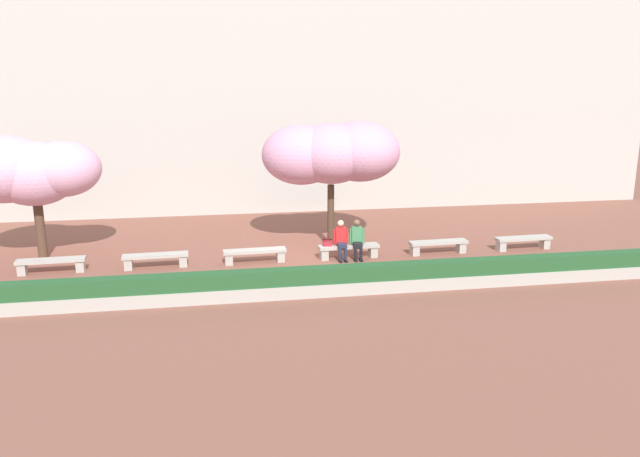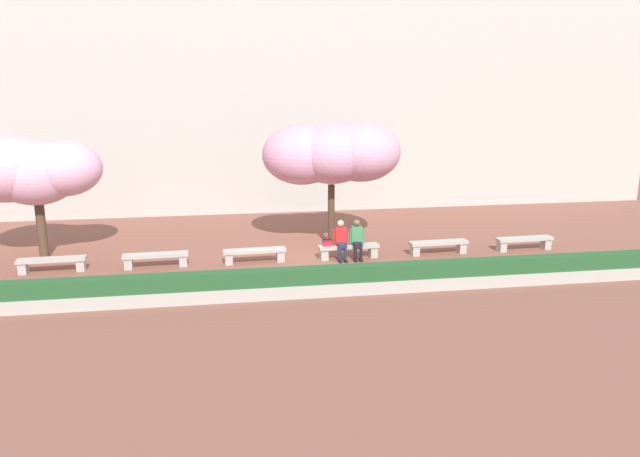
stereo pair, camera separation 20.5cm
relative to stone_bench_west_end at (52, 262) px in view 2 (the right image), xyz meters
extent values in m
plane|color=brown|center=(7.75, 0.00, -0.31)|extent=(100.00, 100.00, 0.00)
cube|color=#B7B2A8|center=(7.75, 9.53, 4.45)|extent=(35.00, 4.00, 9.52)
cube|color=#ADA89E|center=(0.00, 0.00, 0.09)|extent=(2.02, 0.50, 0.10)
cube|color=#ADA89E|center=(-0.83, -0.03, -0.13)|extent=(0.25, 0.35, 0.35)
cube|color=#ADA89E|center=(0.83, 0.03, -0.13)|extent=(0.25, 0.35, 0.35)
cube|color=#ADA89E|center=(3.10, 0.00, 0.09)|extent=(2.02, 0.50, 0.10)
cube|color=#ADA89E|center=(2.26, -0.03, -0.13)|extent=(0.25, 0.35, 0.35)
cube|color=#ADA89E|center=(3.93, 0.03, -0.13)|extent=(0.25, 0.35, 0.35)
cube|color=#ADA89E|center=(6.20, 0.00, 0.09)|extent=(2.02, 0.50, 0.10)
cube|color=#ADA89E|center=(5.36, -0.03, -0.13)|extent=(0.25, 0.35, 0.35)
cube|color=#ADA89E|center=(7.03, 0.03, -0.13)|extent=(0.25, 0.35, 0.35)
cube|color=#ADA89E|center=(9.30, 0.00, 0.09)|extent=(2.02, 0.50, 0.10)
cube|color=#ADA89E|center=(8.46, -0.03, -0.13)|extent=(0.25, 0.35, 0.35)
cube|color=#ADA89E|center=(10.13, 0.03, -0.13)|extent=(0.25, 0.35, 0.35)
cube|color=#ADA89E|center=(12.39, 0.00, 0.09)|extent=(2.02, 0.50, 0.10)
cube|color=#ADA89E|center=(11.56, -0.03, -0.13)|extent=(0.25, 0.35, 0.35)
cube|color=#ADA89E|center=(13.23, 0.03, -0.13)|extent=(0.25, 0.35, 0.35)
cube|color=#ADA89E|center=(15.49, 0.00, 0.09)|extent=(2.02, 0.50, 0.10)
cube|color=#ADA89E|center=(14.66, -0.03, -0.13)|extent=(0.25, 0.35, 0.35)
cube|color=#ADA89E|center=(16.33, 0.03, -0.13)|extent=(0.25, 0.35, 0.35)
cube|color=black|center=(8.93, -0.42, -0.28)|extent=(0.10, 0.22, 0.06)
cylinder|color=#23283D|center=(8.93, -0.36, -0.07)|extent=(0.10, 0.10, 0.42)
cube|color=black|center=(9.11, -0.42, -0.28)|extent=(0.10, 0.22, 0.06)
cylinder|color=#23283D|center=(9.11, -0.36, -0.07)|extent=(0.10, 0.10, 0.42)
cube|color=#23283D|center=(9.02, -0.18, 0.20)|extent=(0.29, 0.41, 0.12)
cube|color=red|center=(9.03, 0.04, 0.47)|extent=(0.34, 0.23, 0.54)
sphere|color=beige|center=(9.03, 0.04, 0.88)|extent=(0.21, 0.21, 0.21)
cylinder|color=red|center=(8.81, 0.02, 0.43)|extent=(0.09, 0.09, 0.50)
cylinder|color=red|center=(9.23, 0.02, 0.43)|extent=(0.09, 0.09, 0.50)
cube|color=black|center=(9.44, -0.41, -0.28)|extent=(0.12, 0.23, 0.06)
cylinder|color=black|center=(9.44, -0.35, -0.07)|extent=(0.10, 0.10, 0.42)
cube|color=black|center=(9.62, -0.43, -0.28)|extent=(0.12, 0.23, 0.06)
cylinder|color=black|center=(9.62, -0.37, -0.07)|extent=(0.10, 0.10, 0.42)
cube|color=black|center=(9.55, -0.18, 0.20)|extent=(0.31, 0.42, 0.12)
cube|color=#428451|center=(9.57, 0.04, 0.47)|extent=(0.36, 0.25, 0.54)
sphere|color=brown|center=(9.57, 0.04, 0.88)|extent=(0.21, 0.21, 0.21)
cylinder|color=#428451|center=(9.36, 0.04, 0.43)|extent=(0.09, 0.09, 0.50)
cylinder|color=#428451|center=(9.78, 0.00, 0.43)|extent=(0.09, 0.09, 0.50)
cube|color=#A3232D|center=(8.57, -0.01, 0.25)|extent=(0.30, 0.14, 0.22)
cube|color=maroon|center=(8.57, -0.01, 0.34)|extent=(0.30, 0.15, 0.04)
torus|color=maroon|center=(8.57, -0.01, 0.41)|extent=(0.14, 0.02, 0.14)
cylinder|color=#473323|center=(9.01, 1.68, 0.78)|extent=(0.24, 0.24, 2.18)
ellipsoid|color=pink|center=(9.01, 1.68, 2.97)|extent=(2.77, 2.97, 2.08)
ellipsoid|color=pink|center=(8.01, 1.82, 2.93)|extent=(2.74, 2.60, 2.05)
ellipsoid|color=pink|center=(10.02, 1.65, 3.02)|extent=(2.77, 3.03, 2.07)
cylinder|color=#513828|center=(-0.66, 1.71, 0.65)|extent=(0.30, 0.30, 1.92)
ellipsoid|color=#EAA8C6|center=(-0.66, 1.71, 2.52)|extent=(2.76, 2.39, 2.07)
ellipsoid|color=#EAA8C6|center=(-1.54, 1.76, 2.68)|extent=(2.87, 2.74, 2.16)
ellipsoid|color=#EAA8C6|center=(0.23, 1.72, 2.65)|extent=(2.39, 2.24, 1.79)
cube|color=#ADA89E|center=(7.75, -3.38, -0.13)|extent=(19.93, 0.50, 0.36)
cube|color=#235128|center=(7.75, -3.38, 0.27)|extent=(19.83, 0.44, 0.44)
camera|label=1|loc=(4.92, -19.35, 5.52)|focal=35.00mm
camera|label=2|loc=(5.12, -19.38, 5.52)|focal=35.00mm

